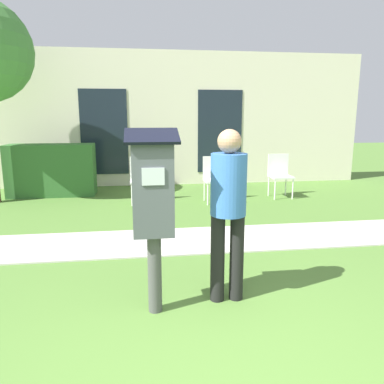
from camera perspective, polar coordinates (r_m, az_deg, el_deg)
sidewalk at (r=5.18m, az=-1.05°, el=-7.39°), size 12.00×1.10×0.02m
building_facade at (r=9.31m, az=-4.49°, el=10.97°), size 10.00×0.26×3.20m
parking_meter at (r=3.12m, az=-5.94°, el=-0.98°), size 0.44×0.31×1.59m
person_standing at (r=3.35m, az=5.54°, el=-1.66°), size 0.32×0.32×1.58m
outdoor_chair_left at (r=7.40m, az=-7.71°, el=2.44°), size 0.44×0.44×0.90m
outdoor_chair_middle at (r=7.42m, az=3.50°, el=2.54°), size 0.44×0.44×0.90m
outdoor_chair_right at (r=8.07m, az=13.20°, el=2.99°), size 0.44×0.44×0.90m
hedge_row at (r=8.52m, az=-20.58°, el=3.14°), size 1.79×0.60×1.10m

